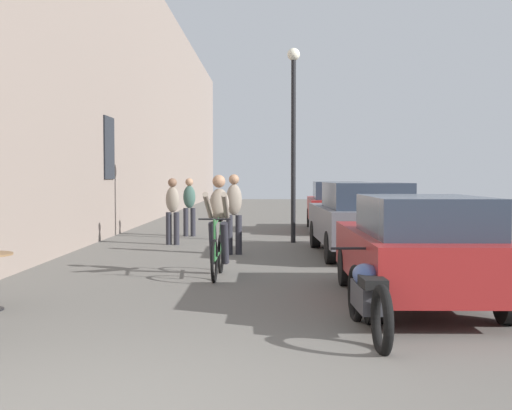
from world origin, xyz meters
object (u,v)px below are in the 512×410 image
Objects in this scene: cyclist_on_bicycle at (218,228)px; parked_car_second at (362,218)px; street_lamp at (293,120)px; parked_motorcycle at (368,296)px; parked_car_nearest at (417,248)px; pedestrian_far at (189,204)px; pedestrian_mid at (173,207)px; pedestrian_near at (234,209)px; parked_car_third at (338,205)px.

cyclist_on_bicycle is 4.08m from parked_car_second.
street_lamp is 2.28× the size of parked_motorcycle.
street_lamp is 10.15m from parked_motorcycle.
parked_car_nearest is 1.88× the size of parked_motorcycle.
street_lamp reaches higher than pedestrian_far.
street_lamp is at bearing 99.37° from parked_car_nearest.
parked_motorcycle is (0.43, -9.77, -2.70)m from street_lamp.
pedestrian_mid is 0.76× the size of parked_motorcycle.
pedestrian_mid reaches higher than parked_car_second.
pedestrian_far is (-1.37, 7.38, 0.11)m from cyclist_on_bicycle.
street_lamp is at bearing 75.35° from cyclist_on_bicycle.
parked_car_nearest is at bearing -63.74° from pedestrian_near.
cyclist_on_bicycle is at bearing -133.91° from parked_car_second.
street_lamp is 3.81m from parked_car_second.
parked_car_second reaches higher than parked_car_nearest.
pedestrian_far is 6.11m from parked_car_second.
street_lamp is 1.13× the size of parked_car_third.
pedestrian_far is 10.64m from parked_car_nearest.
pedestrian_mid is 0.38× the size of parked_car_third.
cyclist_on_bicycle is at bearing 114.82° from parked_motorcycle.
parked_motorcycle is (-0.90, -1.72, -0.34)m from parked_car_nearest.
cyclist_on_bicycle is 0.44× the size of parked_car_nearest.
parked_motorcycle is at bearing -74.11° from pedestrian_far.
parked_car_third is (2.88, 6.23, -0.19)m from pedestrian_near.
parked_car_nearest is at bearing -60.04° from pedestrian_mid.
parked_car_third is 13.47m from parked_motorcycle.
parked_car_third is at bearing 65.18° from pedestrian_near.
pedestrian_far reaches higher than parked_car_nearest.
cyclist_on_bicycle is 0.41× the size of parked_car_third.
pedestrian_mid is 3.74m from street_lamp.
parked_car_third is at bearing 23.78° from pedestrian_far.
pedestrian_near is (0.11, 3.07, 0.17)m from cyclist_on_bicycle.
pedestrian_near is 0.43× the size of parked_car_nearest.
pedestrian_far is at bearing -156.22° from parked_car_third.
cyclist_on_bicycle is 9.77m from parked_car_third.
street_lamp is at bearing 10.86° from pedestrian_mid.
pedestrian_near is 6.87m from parked_car_third.
parked_car_third is at bearing 85.38° from parked_motorcycle.
pedestrian_mid is 8.64m from parked_car_nearest.
pedestrian_near is at bearing -51.24° from pedestrian_mid.
parked_car_nearest is 11.71m from parked_car_third.
parked_car_second is (2.83, 2.94, -0.00)m from cyclist_on_bicycle.
parked_car_second is at bearing 46.09° from cyclist_on_bicycle.
street_lamp is at bearing 92.51° from parked_motorcycle.
parked_motorcycle is (-0.92, -7.06, -0.40)m from parked_car_second.
pedestrian_mid reaches higher than parked_motorcycle.
parked_car_nearest is (4.17, -9.78, -0.17)m from pedestrian_far.
pedestrian_mid is 9.83m from parked_motorcycle.
parked_car_nearest is (1.33, -8.06, -2.36)m from street_lamp.
parked_car_third is at bearing 89.10° from parked_car_nearest.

